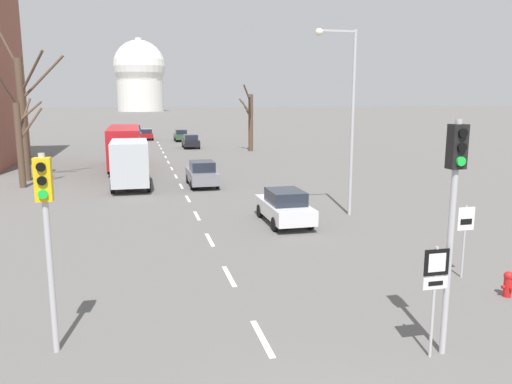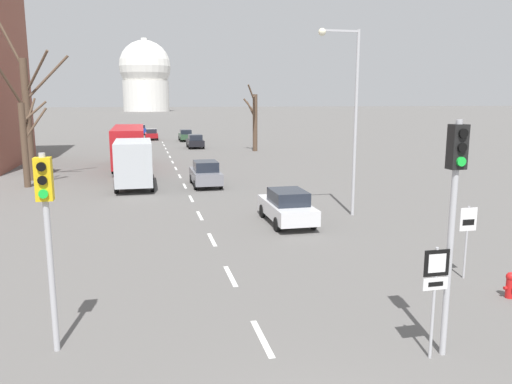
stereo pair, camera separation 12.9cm
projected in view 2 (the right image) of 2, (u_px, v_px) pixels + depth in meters
lane_stripe_0 at (262, 338)px, 12.27m from camera, size 0.16×2.00×0.01m
lane_stripe_1 at (230, 276)px, 16.58m from camera, size 0.16×2.00×0.01m
lane_stripe_2 at (212, 240)px, 20.90m from camera, size 0.16×2.00×0.01m
lane_stripe_3 at (200, 216)px, 25.21m from camera, size 0.16×2.00×0.01m
lane_stripe_4 at (191, 199)px, 29.52m from camera, size 0.16×2.00×0.01m
lane_stripe_5 at (185, 186)px, 33.84m from camera, size 0.16×2.00×0.01m
lane_stripe_6 at (180, 176)px, 38.15m from camera, size 0.16×2.00×0.01m
lane_stripe_7 at (176, 168)px, 42.47m from camera, size 0.16×2.00×0.01m
lane_stripe_8 at (173, 162)px, 46.78m from camera, size 0.16×2.00×0.01m
lane_stripe_9 at (170, 157)px, 51.09m from camera, size 0.16×2.00×0.01m
lane_stripe_10 at (168, 152)px, 55.41m from camera, size 0.16×2.00×0.01m
lane_stripe_11 at (166, 148)px, 59.72m from camera, size 0.16×2.00×0.01m
lane_stripe_12 at (164, 145)px, 64.04m from camera, size 0.16×2.00×0.01m
lane_stripe_13 at (163, 142)px, 68.35m from camera, size 0.16×2.00×0.01m
traffic_signal_near_right at (454, 196)px, 10.83m from camera, size 0.36×0.34×5.37m
traffic_signal_near_left at (47, 215)px, 11.09m from camera, size 0.36×0.34×4.64m
route_sign_post at (435, 284)px, 11.01m from camera, size 0.60×0.08×2.61m
speed_limit_sign at (467, 230)px, 16.09m from camera, size 0.60×0.08×2.42m
fire_hydrant at (510, 284)px, 14.70m from camera, size 0.40×0.34×0.79m
street_lamp_right at (350, 105)px, 24.29m from camera, size 2.11×0.36×9.08m
sedan_near_left at (287, 206)px, 23.52m from camera, size 1.88×4.46×1.62m
sedan_near_right at (151, 134)px, 72.68m from camera, size 1.83×4.27×1.59m
sedan_mid_centre at (141, 130)px, 83.13m from camera, size 1.75×4.01×1.66m
sedan_far_left at (206, 174)px, 33.72m from camera, size 1.87×4.36×1.71m
sedan_far_right at (195, 141)px, 60.21m from camera, size 1.90×4.11×1.63m
sedan_distant_centre at (186, 135)px, 70.27m from camera, size 1.84×4.35×1.62m
city_bus at (129, 144)px, 42.40m from camera, size 2.66×10.80×3.48m
delivery_truck at (134, 162)px, 33.30m from camera, size 2.44×7.20×3.14m
bare_tree_left_near at (26, 142)px, 32.98m from camera, size 1.66×1.60×5.90m
bare_tree_right_near at (255, 120)px, 56.17m from camera, size 1.53×3.82×7.45m
bare_tree_left_far at (27, 111)px, 35.37m from camera, size 4.74×2.81×11.61m
capitol_dome at (145, 76)px, 244.29m from camera, size 24.82×24.82×35.06m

